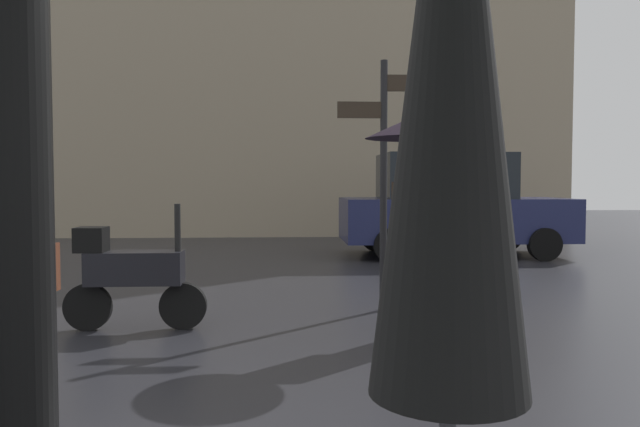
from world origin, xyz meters
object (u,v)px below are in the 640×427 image
Objects in this scene: pedestrian_with_bag at (10,282)px; street_signpost at (384,159)px; parked_car_left at (451,205)px; folded_patio_umbrella_near at (451,106)px; pedestrian_with_umbrella at (419,162)px; parked_scooter at (130,274)px.

street_signpost is at bearing 143.94° from pedestrian_with_bag.
folded_patio_umbrella_near is at bearing -107.55° from parked_car_left.
pedestrian_with_umbrella is at bearing -83.88° from street_signpost.
parked_scooter is at bearing 89.86° from pedestrian_with_umbrella.
parked_scooter is (-2.75, 0.43, -1.07)m from pedestrian_with_umbrella.
pedestrian_with_bag is 9.72m from parked_car_left.
parked_car_left is at bearing -9.15° from pedestrian_with_umbrella.
pedestrian_with_bag is at bearing -70.93° from parked_scooter.
parked_car_left is (4.86, 8.42, 0.13)m from pedestrian_with_bag.
parked_car_left is at bearing 153.43° from pedestrian_with_bag.
pedestrian_with_umbrella is 1.35× the size of pedestrian_with_bag.
folded_patio_umbrella_near is 5.69m from street_signpost.
parked_car_left reaches higher than parked_scooter.
parked_scooter is (-1.83, 4.85, -1.03)m from folded_patio_umbrella_near.
street_signpost reaches higher than parked_scooter.
pedestrian_with_umbrella is at bearing 11.83° from parked_scooter.
pedestrian_with_umbrella is at bearing -110.01° from parked_car_left.
folded_patio_umbrella_near is 5.29m from parked_scooter.
street_signpost reaches higher than pedestrian_with_umbrella.
pedestrian_with_umbrella is 0.74× the size of street_signpost.
pedestrian_with_bag is at bearing -129.51° from street_signpost.
pedestrian_with_bag is (-2.82, -2.06, -0.76)m from pedestrian_with_umbrella.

